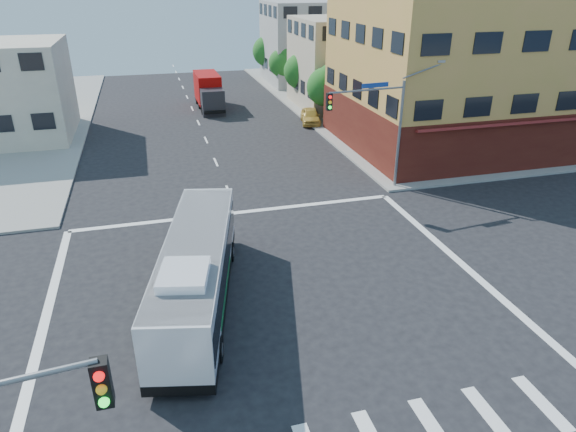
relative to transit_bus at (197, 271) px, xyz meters
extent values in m
plane|color=black|center=(3.27, -0.66, -1.65)|extent=(120.00, 120.00, 0.00)
cube|color=gray|center=(38.27, 34.34, -1.57)|extent=(50.00, 50.00, 0.15)
cube|color=#C38A46|center=(23.27, 17.84, 5.35)|extent=(18.00, 15.00, 14.00)
cube|color=#501B12|center=(23.27, 17.84, 0.35)|extent=(18.09, 15.08, 4.00)
cube|color=maroon|center=(23.27, 10.74, 1.95)|extent=(16.00, 1.60, 0.51)
cube|color=tan|center=(20.27, 33.34, 2.85)|extent=(12.00, 10.00, 9.00)
cube|color=#999894|center=(20.27, 47.34, 3.35)|extent=(12.00, 10.00, 10.00)
cylinder|color=slate|center=(14.07, 10.14, 1.85)|extent=(0.18, 0.18, 7.00)
cylinder|color=slate|center=(11.57, 9.89, 4.95)|extent=(5.01, 0.62, 0.12)
cube|color=black|center=(9.07, 9.64, 4.45)|extent=(0.32, 0.30, 1.00)
sphere|color=#FF0C0C|center=(9.07, 9.47, 4.75)|extent=(0.20, 0.20, 0.20)
sphere|color=yellow|center=(9.07, 9.47, 4.45)|extent=(0.20, 0.20, 0.20)
sphere|color=#19FF33|center=(9.07, 9.47, 4.15)|extent=(0.20, 0.20, 0.20)
cube|color=navy|center=(12.07, 9.94, 5.20)|extent=(1.80, 0.22, 0.28)
cube|color=gray|center=(16.57, 10.39, 6.35)|extent=(0.50, 0.22, 0.14)
cube|color=black|center=(-2.53, -10.96, 4.45)|extent=(0.32, 0.30, 1.00)
sphere|color=#FF0C0C|center=(-2.53, -11.13, 4.75)|extent=(0.20, 0.20, 0.20)
sphere|color=yellow|center=(-2.53, -11.13, 4.45)|extent=(0.20, 0.20, 0.20)
sphere|color=#19FF33|center=(-2.53, -11.13, 4.15)|extent=(0.20, 0.20, 0.20)
cylinder|color=#392714|center=(15.07, 27.34, -0.69)|extent=(0.28, 0.28, 1.92)
sphere|color=#1B5117|center=(15.07, 27.34, 1.72)|extent=(3.60, 3.60, 3.60)
sphere|color=#1B5117|center=(15.47, 27.04, 2.62)|extent=(2.52, 2.52, 2.52)
cylinder|color=#392714|center=(15.07, 35.34, -0.65)|extent=(0.28, 0.28, 1.99)
sphere|color=#1B5117|center=(15.07, 35.34, 1.87)|extent=(3.80, 3.80, 3.80)
sphere|color=#1B5117|center=(15.47, 35.04, 2.82)|extent=(2.66, 2.66, 2.66)
cylinder|color=#392714|center=(15.07, 43.34, -0.70)|extent=(0.28, 0.28, 1.89)
sphere|color=#1B5117|center=(15.07, 43.34, 1.60)|extent=(3.40, 3.40, 3.40)
sphere|color=#1B5117|center=(15.47, 43.04, 2.45)|extent=(2.38, 2.38, 2.38)
cylinder|color=#392714|center=(15.07, 51.34, -0.63)|extent=(0.28, 0.28, 2.03)
sphere|color=#1B5117|center=(15.07, 51.34, 1.98)|extent=(4.00, 4.00, 4.00)
sphere|color=#1B5117|center=(15.47, 51.04, 2.98)|extent=(2.80, 2.80, 2.80)
cube|color=black|center=(0.00, 0.02, -1.13)|extent=(4.91, 11.64, 0.43)
cube|color=silver|center=(0.00, 0.02, 0.03)|extent=(4.89, 11.62, 2.70)
cube|color=black|center=(0.00, 0.02, 0.20)|extent=(4.86, 11.29, 1.18)
cube|color=black|center=(1.26, 5.50, 0.10)|extent=(2.18, 0.55, 1.28)
cube|color=#E5590C|center=(1.27, 5.53, 1.05)|extent=(1.78, 0.45, 0.27)
cube|color=silver|center=(0.00, 0.02, 1.32)|extent=(4.80, 11.38, 0.11)
cube|color=silver|center=(-0.63, -2.75, 1.55)|extent=(2.11, 2.41, 0.34)
cube|color=#0D672A|center=(-1.29, -0.17, -0.65)|extent=(1.18, 5.08, 0.27)
cube|color=#0D672A|center=(1.09, -0.71, -0.65)|extent=(1.18, 5.08, 0.27)
cylinder|color=black|center=(-0.29, 3.82, -1.16)|extent=(0.50, 1.02, 0.98)
cylinder|color=#99999E|center=(-0.42, 3.85, -1.16)|extent=(0.15, 0.49, 0.49)
cylinder|color=black|center=(1.92, 3.31, -1.16)|extent=(0.50, 1.02, 0.98)
cylinder|color=#99999E|center=(2.05, 3.28, -1.16)|extent=(0.15, 0.49, 0.49)
cylinder|color=black|center=(-1.91, -3.27, -1.16)|extent=(0.50, 1.02, 0.98)
cylinder|color=#99999E|center=(-2.04, -3.24, -1.16)|extent=(0.15, 0.49, 0.49)
cylinder|color=black|center=(0.29, -3.78, -1.16)|extent=(0.50, 1.02, 0.98)
cylinder|color=#99999E|center=(0.42, -3.81, -1.16)|extent=(0.15, 0.49, 0.49)
cube|color=#242328|center=(5.10, 33.12, -0.38)|extent=(2.25, 2.15, 2.53)
cube|color=black|center=(5.10, 32.19, 0.01)|extent=(2.05, 0.08, 0.97)
cube|color=#A30604|center=(5.09, 36.82, 0.40)|extent=(2.35, 5.46, 2.92)
cube|color=black|center=(5.09, 35.65, -1.11)|extent=(2.16, 7.80, 0.29)
cylinder|color=black|center=(4.07, 33.31, -1.16)|extent=(0.28, 0.98, 0.97)
cylinder|color=black|center=(6.12, 33.31, -1.16)|extent=(0.28, 0.98, 0.97)
cylinder|color=black|center=(4.07, 36.14, -1.16)|extent=(0.28, 0.98, 0.97)
cylinder|color=black|center=(6.11, 36.14, -1.16)|extent=(0.28, 0.98, 0.97)
cylinder|color=black|center=(4.06, 38.57, -1.16)|extent=(0.28, 0.98, 0.97)
cylinder|color=black|center=(6.11, 38.58, -1.16)|extent=(0.28, 0.98, 0.97)
imported|color=gold|center=(13.58, 27.29, -0.93)|extent=(2.55, 4.49, 1.44)
camera|label=1|loc=(-1.16, -18.69, 11.10)|focal=32.00mm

